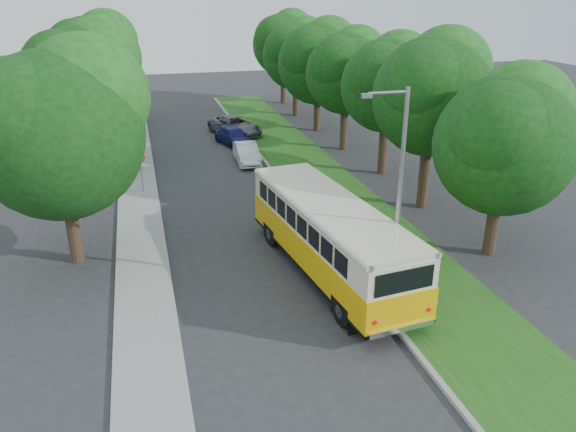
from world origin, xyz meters
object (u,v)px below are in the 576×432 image
object	(u,v)px
vintage_bus	(330,239)
car_silver	(286,197)
car_white	(247,153)
car_grey	(235,126)
lamppost_near	(397,191)
lamppost_far	(132,109)
car_blue	(234,137)

from	to	relation	value
vintage_bus	car_silver	size ratio (longest dim) A/B	2.61
car_white	car_grey	bearing A→B (deg)	87.60
car_white	lamppost_near	bearing A→B (deg)	-82.86
lamppost_far	car_white	bearing A→B (deg)	3.54
lamppost_near	car_silver	bearing A→B (deg)	98.00
lamppost_near	lamppost_far	xyz separation A→B (m)	(-8.91, 18.50, -0.25)
car_silver	car_blue	xyz separation A→B (m)	(-0.38, 13.73, -0.08)
car_grey	lamppost_near	bearing A→B (deg)	-107.02
lamppost_far	car_blue	distance (m)	9.49
car_white	car_silver	bearing A→B (deg)	-85.86
lamppost_near	car_silver	size ratio (longest dim) A/B	1.92
vintage_bus	car_white	distance (m)	16.47
car_white	vintage_bus	bearing A→B (deg)	-87.50
vintage_bus	car_white	bearing A→B (deg)	83.70
car_silver	car_white	world-z (taller)	car_silver
car_silver	car_blue	distance (m)	13.74
lamppost_far	car_grey	world-z (taller)	lamppost_far
vintage_bus	car_grey	world-z (taller)	vintage_bus
car_white	car_grey	world-z (taller)	car_grey
lamppost_near	lamppost_far	bearing A→B (deg)	115.71
lamppost_far	car_silver	size ratio (longest dim) A/B	1.80
lamppost_near	car_white	distance (m)	19.38
lamppost_near	car_silver	distance (m)	10.73
car_silver	vintage_bus	bearing A→B (deg)	-102.67
vintage_bus	car_blue	world-z (taller)	vintage_bus
lamppost_far	car_silver	xyz separation A→B (m)	(7.50, -8.51, -3.41)
lamppost_far	car_white	xyz separation A→B (m)	(7.13, 0.44, -3.45)
vintage_bus	car_white	world-z (taller)	vintage_bus
car_blue	lamppost_far	bearing A→B (deg)	-160.44
car_silver	car_grey	xyz separation A→B (m)	(0.20, 16.66, 0.04)
lamppost_far	car_grey	size ratio (longest dim) A/B	1.38
car_blue	car_grey	size ratio (longest dim) A/B	0.80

